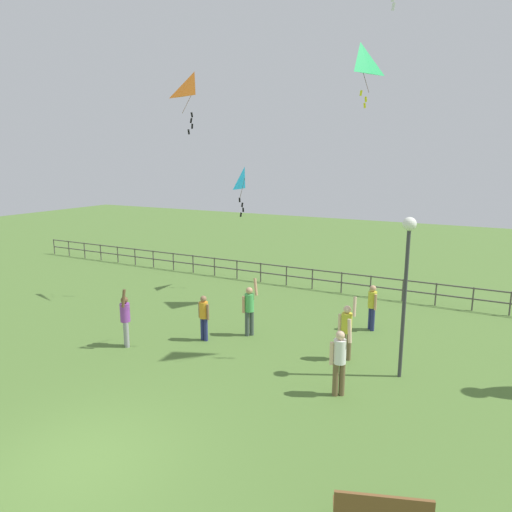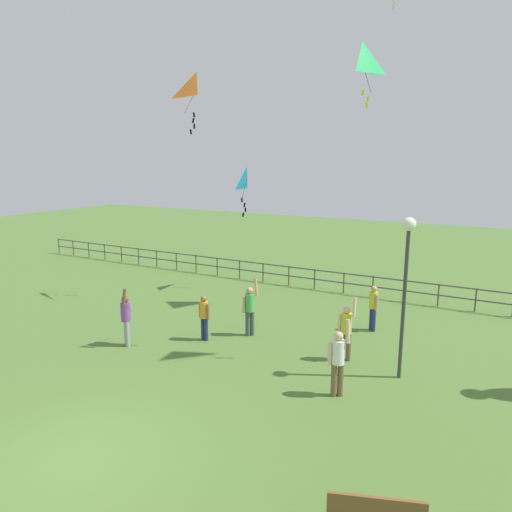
{
  "view_description": "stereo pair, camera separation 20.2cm",
  "coord_description": "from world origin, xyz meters",
  "views": [
    {
      "loc": [
        6.86,
        -5.6,
        5.87
      ],
      "look_at": [
        0.36,
        6.68,
        2.99
      ],
      "focal_mm": 32.66,
      "sensor_mm": 36.0,
      "label": 1
    },
    {
      "loc": [
        7.04,
        -5.51,
        5.87
      ],
      "look_at": [
        0.36,
        6.68,
        2.99
      ],
      "focal_mm": 32.66,
      "sensor_mm": 36.0,
      "label": 2
    }
  ],
  "objects": [
    {
      "name": "person_1",
      "position": [
        3.62,
        4.98,
        1.02
      ],
      "size": [
        0.52,
        0.36,
        2.03
      ],
      "color": "brown",
      "rests_on": "ground_plane"
    },
    {
      "name": "person_0",
      "position": [
        3.18,
        9.99,
        0.93
      ],
      "size": [
        0.37,
        0.37,
        1.62
      ],
      "color": "navy",
      "rests_on": "ground_plane"
    },
    {
      "name": "waterfront_railing",
      "position": [
        -0.41,
        14.0,
        0.62
      ],
      "size": [
        36.04,
        0.06,
        0.95
      ],
      "color": "#4C4742",
      "rests_on": "ground_plane"
    },
    {
      "name": "person_2",
      "position": [
        -1.46,
        6.45,
        0.88
      ],
      "size": [
        0.46,
        0.28,
        1.53
      ],
      "color": "navy",
      "rests_on": "ground_plane"
    },
    {
      "name": "person_5",
      "position": [
        -0.34,
        7.52,
        1.0
      ],
      "size": [
        0.47,
        0.45,
        1.99
      ],
      "color": "#3F4C47",
      "rests_on": "ground_plane"
    },
    {
      "name": "kite_4",
      "position": [
        -4.48,
        10.57,
        8.64
      ],
      "size": [
        1.28,
        1.15,
        2.35
      ],
      "color": "orange"
    },
    {
      "name": "person_3",
      "position": [
        3.13,
        7.15,
        0.99
      ],
      "size": [
        0.53,
        0.31,
        1.98
      ],
      "color": "brown",
      "rests_on": "ground_plane"
    },
    {
      "name": "ground_plane",
      "position": [
        0.0,
        0.0,
        0.0
      ],
      "size": [
        80.0,
        80.0,
        0.0
      ],
      "primitive_type": "plane",
      "color": "#517533"
    },
    {
      "name": "kite_2",
      "position": [
        1.66,
        12.46,
        9.44
      ],
      "size": [
        1.01,
        1.29,
        2.32
      ],
      "color": "#1EB759"
    },
    {
      "name": "person_4",
      "position": [
        -3.37,
        4.85,
        0.98
      ],
      "size": [
        0.43,
        0.42,
        1.95
      ],
      "color": "#99999E",
      "rests_on": "ground_plane"
    },
    {
      "name": "lamppost",
      "position": [
        4.79,
        6.77,
        3.22
      ],
      "size": [
        0.36,
        0.36,
        4.43
      ],
      "color": "#38383D",
      "rests_on": "ground_plane"
    },
    {
      "name": "kite_0",
      "position": [
        -3.31,
        12.52,
        4.99
      ],
      "size": [
        0.47,
        0.95,
        2.22
      ],
      "color": "#198CD1"
    },
    {
      "name": "park_bench",
      "position": [
        5.65,
        0.89,
        0.46
      ],
      "size": [
        1.55,
        0.88,
        0.85
      ],
      "color": "brown",
      "rests_on": "ground_plane"
    }
  ]
}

